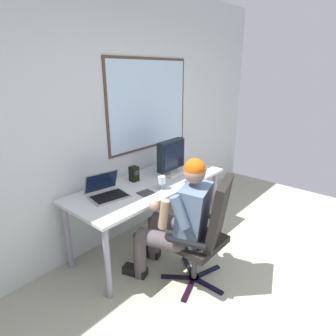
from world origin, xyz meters
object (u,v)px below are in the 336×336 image
(person_seated, at_px, (179,218))
(coffee_mug, at_px, (201,166))
(desk_speaker, at_px, (134,174))
(office_chair, at_px, (207,229))
(wine_glass, at_px, (161,181))
(desk, at_px, (150,190))
(laptop, at_px, (106,190))
(cd_case, at_px, (146,193))
(crt_monitor, at_px, (171,156))

(person_seated, relative_size, coffee_mug, 11.90)
(desk_speaker, bearing_deg, office_chair, -94.65)
(wine_glass, distance_m, coffee_mug, 0.73)
(desk_speaker, bearing_deg, wine_glass, -85.52)
(wine_glass, bearing_deg, desk, 78.91)
(desk, relative_size, coffee_mug, 18.08)
(person_seated, distance_m, laptop, 0.76)
(person_seated, distance_m, desk_speaker, 0.80)
(person_seated, xyz_separation_m, laptop, (-0.28, 0.68, 0.18))
(laptop, xyz_separation_m, wine_glass, (0.47, -0.31, 0.03))
(laptop, bearing_deg, coffee_mug, -13.79)
(cd_case, bearing_deg, person_seated, -90.70)
(wine_glass, relative_size, cd_case, 0.90)
(crt_monitor, height_order, coffee_mug, crt_monitor)
(person_seated, xyz_separation_m, wine_glass, (0.19, 0.38, 0.21))
(laptop, relative_size, desk_speaker, 2.42)
(desk, xyz_separation_m, laptop, (-0.51, 0.10, 0.14))
(crt_monitor, height_order, desk_speaker, crt_monitor)
(laptop, bearing_deg, crt_monitor, -6.71)
(crt_monitor, xyz_separation_m, laptop, (-0.87, 0.10, -0.16))
(office_chair, height_order, crt_monitor, crt_monitor)
(desk, distance_m, person_seated, 0.63)
(coffee_mug, bearing_deg, cd_case, 177.87)
(crt_monitor, relative_size, coffee_mug, 4.00)
(wine_glass, bearing_deg, cd_case, 166.55)
(office_chair, relative_size, wine_glass, 7.62)
(office_chair, xyz_separation_m, wine_glass, (0.11, 0.64, 0.26))
(desk, bearing_deg, office_chair, -100.22)
(desk, distance_m, crt_monitor, 0.47)
(desk_speaker, bearing_deg, coffee_mug, -25.61)
(desk_speaker, distance_m, coffee_mug, 0.85)
(office_chair, bearing_deg, laptop, 110.79)
(laptop, bearing_deg, wine_glass, -32.98)
(laptop, bearing_deg, cd_case, -42.41)
(person_seated, relative_size, wine_glass, 8.75)
(cd_case, distance_m, coffee_mug, 0.92)
(laptop, relative_size, coffee_mug, 3.94)
(desk, xyz_separation_m, desk_speaker, (-0.07, 0.17, 0.16))
(desk, height_order, desk_speaker, desk_speaker)
(desk, distance_m, cd_case, 0.29)
(crt_monitor, relative_size, desk_speaker, 2.46)
(person_seated, bearing_deg, crt_monitor, 44.56)
(laptop, bearing_deg, desk, -10.78)
(crt_monitor, xyz_separation_m, cd_case, (-0.58, -0.16, -0.22))
(office_chair, height_order, coffee_mug, office_chair)
(office_chair, bearing_deg, cd_case, 96.07)
(desk, distance_m, coffee_mug, 0.73)
(coffee_mug, bearing_deg, crt_monitor, 149.95)
(desk_speaker, relative_size, coffee_mug, 1.63)
(crt_monitor, distance_m, desk_speaker, 0.48)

